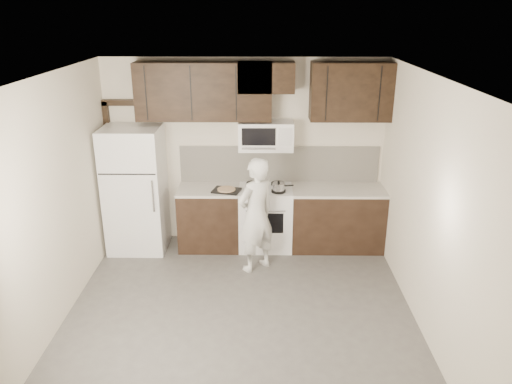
{
  "coord_description": "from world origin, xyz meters",
  "views": [
    {
      "loc": [
        0.24,
        -4.74,
        3.35
      ],
      "look_at": [
        0.17,
        0.9,
        1.24
      ],
      "focal_mm": 35.0,
      "sensor_mm": 36.0,
      "label": 1
    }
  ],
  "objects_px": {
    "microwave": "(266,136)",
    "refrigerator": "(136,190)",
    "person": "(256,215)",
    "stove": "(265,217)"
  },
  "relations": [
    {
      "from": "refrigerator",
      "to": "person",
      "type": "xyz_separation_m",
      "value": [
        1.72,
        -0.63,
        -0.12
      ]
    },
    {
      "from": "microwave",
      "to": "stove",
      "type": "bearing_deg",
      "value": -89.9
    },
    {
      "from": "microwave",
      "to": "refrigerator",
      "type": "distance_m",
      "value": 2.0
    },
    {
      "from": "stove",
      "to": "refrigerator",
      "type": "relative_size",
      "value": 0.52
    },
    {
      "from": "refrigerator",
      "to": "stove",
      "type": "bearing_deg",
      "value": 1.51
    },
    {
      "from": "microwave",
      "to": "refrigerator",
      "type": "height_order",
      "value": "microwave"
    },
    {
      "from": "refrigerator",
      "to": "person",
      "type": "bearing_deg",
      "value": -20.08
    },
    {
      "from": "stove",
      "to": "microwave",
      "type": "height_order",
      "value": "microwave"
    },
    {
      "from": "stove",
      "to": "person",
      "type": "distance_m",
      "value": 0.76
    },
    {
      "from": "person",
      "to": "stove",
      "type": "bearing_deg",
      "value": -141.63
    }
  ]
}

